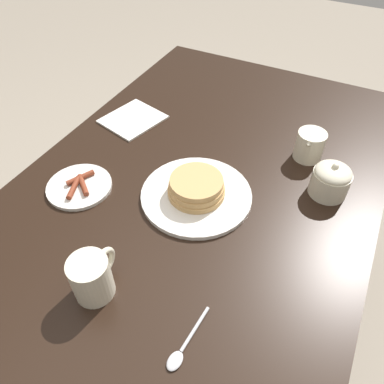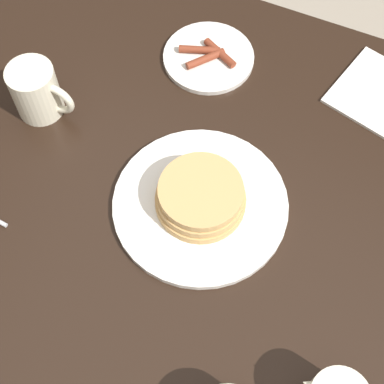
# 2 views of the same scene
# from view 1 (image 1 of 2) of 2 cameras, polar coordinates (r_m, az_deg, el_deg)

# --- Properties ---
(ground_plane) EXTENTS (8.00, 8.00, 0.00)m
(ground_plane) POSITION_cam_1_polar(r_m,az_deg,el_deg) (1.58, -0.30, -19.71)
(ground_plane) COLOR gray
(dining_table) EXTENTS (1.54, 0.91, 0.75)m
(dining_table) POSITION_cam_1_polar(r_m,az_deg,el_deg) (1.04, -0.43, -4.78)
(dining_table) COLOR black
(dining_table) RESTS_ON ground_plane
(pancake_plate) EXTENTS (0.28, 0.28, 0.06)m
(pancake_plate) POSITION_cam_1_polar(r_m,az_deg,el_deg) (0.95, 0.66, 0.15)
(pancake_plate) COLOR white
(pancake_plate) RESTS_ON dining_table
(side_plate_bacon) EXTENTS (0.17, 0.17, 0.02)m
(side_plate_bacon) POSITION_cam_1_polar(r_m,az_deg,el_deg) (1.02, -16.80, 0.88)
(side_plate_bacon) COLOR silver
(side_plate_bacon) RESTS_ON dining_table
(coffee_mug) EXTENTS (0.12, 0.08, 0.10)m
(coffee_mug) POSITION_cam_1_polar(r_m,az_deg,el_deg) (0.78, -14.95, -12.33)
(coffee_mug) COLOR beige
(coffee_mug) RESTS_ON dining_table
(creamer_pitcher) EXTENTS (0.12, 0.08, 0.09)m
(creamer_pitcher) POSITION_cam_1_polar(r_m,az_deg,el_deg) (1.10, 17.51, 6.86)
(creamer_pitcher) COLOR beige
(creamer_pitcher) RESTS_ON dining_table
(sugar_bowl) EXTENTS (0.10, 0.10, 0.10)m
(sugar_bowl) POSITION_cam_1_polar(r_m,az_deg,el_deg) (1.00, 20.40, 1.76)
(sugar_bowl) COLOR beige
(sugar_bowl) RESTS_ON dining_table
(napkin) EXTENTS (0.21, 0.20, 0.01)m
(napkin) POSITION_cam_1_polar(r_m,az_deg,el_deg) (1.24, -9.01, 10.92)
(napkin) COLOR silver
(napkin) RESTS_ON dining_table
(spoon) EXTENTS (0.14, 0.03, 0.01)m
(spoon) POSITION_cam_1_polar(r_m,az_deg,el_deg) (0.74, -1.44, -22.74)
(spoon) COLOR silver
(spoon) RESTS_ON dining_table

